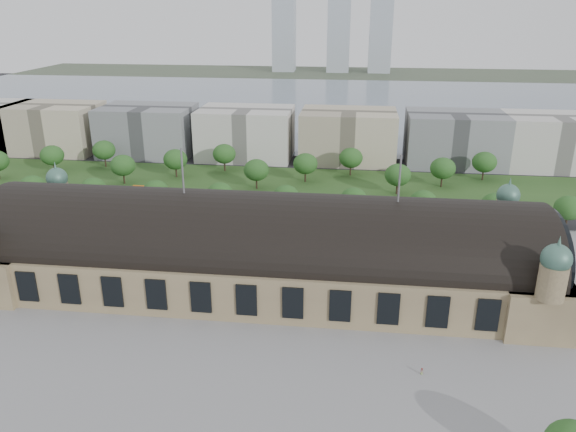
# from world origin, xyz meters

# --- Properties ---
(ground) EXTENTS (900.00, 900.00, 0.00)m
(ground) POSITION_xyz_m (0.00, 0.00, 0.00)
(ground) COLOR black
(ground) RESTS_ON ground
(station) EXTENTS (150.00, 48.40, 44.30)m
(station) POSITION_xyz_m (0.00, 0.00, 10.28)
(station) COLOR #95855D
(station) RESTS_ON ground
(plaza_south) EXTENTS (190.00, 48.00, 0.12)m
(plaza_south) POSITION_xyz_m (10.00, -44.00, 0.00)
(plaza_south) COLOR gray
(plaza_south) RESTS_ON ground
(road_slab) EXTENTS (260.00, 26.00, 0.10)m
(road_slab) POSITION_xyz_m (-20.00, 38.00, 0.00)
(road_slab) COLOR black
(road_slab) RESTS_ON ground
(grass_belt) EXTENTS (300.00, 45.00, 0.10)m
(grass_belt) POSITION_xyz_m (-15.00, 93.00, 0.00)
(grass_belt) COLOR #294C1E
(grass_belt) RESTS_ON ground
(petrol_station) EXTENTS (14.00, 13.00, 5.05)m
(petrol_station) POSITION_xyz_m (-53.91, 65.28, 2.95)
(petrol_station) COLOR #C75F0B
(petrol_station) RESTS_ON ground
(lake) EXTENTS (700.00, 320.00, 0.08)m
(lake) POSITION_xyz_m (0.00, 298.00, 0.00)
(lake) COLOR slate
(lake) RESTS_ON ground
(far_shore) EXTENTS (700.00, 120.00, 0.14)m
(far_shore) POSITION_xyz_m (0.00, 498.00, 0.00)
(far_shore) COLOR #44513D
(far_shore) RESTS_ON ground
(far_tower_left) EXTENTS (24.00, 24.00, 80.00)m
(far_tower_left) POSITION_xyz_m (-60.00, 508.00, 40.00)
(far_tower_left) COLOR #9EA8B2
(far_tower_left) RESTS_ON ground
(far_tower_mid) EXTENTS (24.00, 24.00, 85.00)m
(far_tower_mid) POSITION_xyz_m (0.00, 508.00, 42.50)
(far_tower_mid) COLOR #9EA8B2
(far_tower_mid) RESTS_ON ground
(far_tower_right) EXTENTS (24.00, 24.00, 75.00)m
(far_tower_right) POSITION_xyz_m (45.00, 508.00, 37.50)
(far_tower_right) COLOR #9EA8B2
(far_tower_right) RESTS_ON ground
(office_1) EXTENTS (45.00, 32.00, 24.00)m
(office_1) POSITION_xyz_m (-130.00, 133.00, 12.00)
(office_1) COLOR #C2B698
(office_1) RESTS_ON ground
(office_2) EXTENTS (45.00, 32.00, 24.00)m
(office_2) POSITION_xyz_m (-80.00, 133.00, 12.00)
(office_2) COLOR gray
(office_2) RESTS_ON ground
(office_3) EXTENTS (45.00, 32.00, 24.00)m
(office_3) POSITION_xyz_m (-30.00, 133.00, 12.00)
(office_3) COLOR silver
(office_3) RESTS_ON ground
(office_4) EXTENTS (45.00, 32.00, 24.00)m
(office_4) POSITION_xyz_m (20.00, 133.00, 12.00)
(office_4) COLOR #C2B698
(office_4) RESTS_ON ground
(office_5) EXTENTS (45.00, 32.00, 24.00)m
(office_5) POSITION_xyz_m (70.00, 133.00, 12.00)
(office_5) COLOR gray
(office_5) RESTS_ON ground
(office_6) EXTENTS (45.00, 32.00, 24.00)m
(office_6) POSITION_xyz_m (115.00, 133.00, 12.00)
(office_6) COLOR silver
(office_6) RESTS_ON ground
(tree_row_1) EXTENTS (9.60, 9.60, 11.52)m
(tree_row_1) POSITION_xyz_m (-96.00, 53.00, 7.43)
(tree_row_1) COLOR #2D2116
(tree_row_1) RESTS_ON ground
(tree_row_2) EXTENTS (9.60, 9.60, 11.52)m
(tree_row_2) POSITION_xyz_m (-72.00, 53.00, 7.43)
(tree_row_2) COLOR #2D2116
(tree_row_2) RESTS_ON ground
(tree_row_3) EXTENTS (9.60, 9.60, 11.52)m
(tree_row_3) POSITION_xyz_m (-48.00, 53.00, 7.43)
(tree_row_3) COLOR #2D2116
(tree_row_3) RESTS_ON ground
(tree_row_4) EXTENTS (9.60, 9.60, 11.52)m
(tree_row_4) POSITION_xyz_m (-24.00, 53.00, 7.43)
(tree_row_4) COLOR #2D2116
(tree_row_4) RESTS_ON ground
(tree_row_5) EXTENTS (9.60, 9.60, 11.52)m
(tree_row_5) POSITION_xyz_m (0.00, 53.00, 7.43)
(tree_row_5) COLOR #2D2116
(tree_row_5) RESTS_ON ground
(tree_row_6) EXTENTS (9.60, 9.60, 11.52)m
(tree_row_6) POSITION_xyz_m (24.00, 53.00, 7.43)
(tree_row_6) COLOR #2D2116
(tree_row_6) RESTS_ON ground
(tree_row_7) EXTENTS (9.60, 9.60, 11.52)m
(tree_row_7) POSITION_xyz_m (48.00, 53.00, 7.43)
(tree_row_7) COLOR #2D2116
(tree_row_7) RESTS_ON ground
(tree_row_8) EXTENTS (9.60, 9.60, 11.52)m
(tree_row_8) POSITION_xyz_m (72.00, 53.00, 7.43)
(tree_row_8) COLOR #2D2116
(tree_row_8) RESTS_ON ground
(tree_row_9) EXTENTS (9.60, 9.60, 11.52)m
(tree_row_9) POSITION_xyz_m (96.00, 53.00, 7.43)
(tree_row_9) COLOR #2D2116
(tree_row_9) RESTS_ON ground
(tree_belt_1) EXTENTS (10.40, 10.40, 12.48)m
(tree_belt_1) POSITION_xyz_m (-111.00, 95.00, 8.05)
(tree_belt_1) COLOR #2D2116
(tree_belt_1) RESTS_ON ground
(tree_belt_2) EXTENTS (10.40, 10.40, 12.48)m
(tree_belt_2) POSITION_xyz_m (-92.00, 107.00, 8.05)
(tree_belt_2) COLOR #2D2116
(tree_belt_2) RESTS_ON ground
(tree_belt_3) EXTENTS (10.40, 10.40, 12.48)m
(tree_belt_3) POSITION_xyz_m (-73.00, 83.00, 8.05)
(tree_belt_3) COLOR #2D2116
(tree_belt_3) RESTS_ON ground
(tree_belt_4) EXTENTS (10.40, 10.40, 12.48)m
(tree_belt_4) POSITION_xyz_m (-54.00, 95.00, 8.05)
(tree_belt_4) COLOR #2D2116
(tree_belt_4) RESTS_ON ground
(tree_belt_5) EXTENTS (10.40, 10.40, 12.48)m
(tree_belt_5) POSITION_xyz_m (-35.00, 107.00, 8.05)
(tree_belt_5) COLOR #2D2116
(tree_belt_5) RESTS_ON ground
(tree_belt_6) EXTENTS (10.40, 10.40, 12.48)m
(tree_belt_6) POSITION_xyz_m (-16.00, 83.00, 8.05)
(tree_belt_6) COLOR #2D2116
(tree_belt_6) RESTS_ON ground
(tree_belt_7) EXTENTS (10.40, 10.40, 12.48)m
(tree_belt_7) POSITION_xyz_m (3.00, 95.00, 8.05)
(tree_belt_7) COLOR #2D2116
(tree_belt_7) RESTS_ON ground
(tree_belt_8) EXTENTS (10.40, 10.40, 12.48)m
(tree_belt_8) POSITION_xyz_m (22.00, 107.00, 8.05)
(tree_belt_8) COLOR #2D2116
(tree_belt_8) RESTS_ON ground
(tree_belt_9) EXTENTS (10.40, 10.40, 12.48)m
(tree_belt_9) POSITION_xyz_m (41.00, 83.00, 8.05)
(tree_belt_9) COLOR #2D2116
(tree_belt_9) RESTS_ON ground
(tree_belt_10) EXTENTS (10.40, 10.40, 12.48)m
(tree_belt_10) POSITION_xyz_m (60.00, 95.00, 8.05)
(tree_belt_10) COLOR #2D2116
(tree_belt_10) RESTS_ON ground
(tree_belt_11) EXTENTS (10.40, 10.40, 12.48)m
(tree_belt_11) POSITION_xyz_m (79.00, 107.00, 8.05)
(tree_belt_11) COLOR #2D2116
(tree_belt_11) RESTS_ON ground
(traffic_car_0) EXTENTS (4.94, 2.44, 1.62)m
(traffic_car_0) POSITION_xyz_m (-93.31, 33.37, 0.81)
(traffic_car_0) COLOR silver
(traffic_car_0) RESTS_ON ground
(traffic_car_1) EXTENTS (4.29, 1.88, 1.37)m
(traffic_car_1) POSITION_xyz_m (-76.85, 44.35, 0.68)
(traffic_car_1) COLOR #9C9FA5
(traffic_car_1) RESTS_ON ground
(traffic_car_2) EXTENTS (4.74, 2.38, 1.29)m
(traffic_car_2) POSITION_xyz_m (-56.78, 34.52, 0.64)
(traffic_car_2) COLOR black
(traffic_car_2) RESTS_ON ground
(traffic_car_3) EXTENTS (5.08, 2.36, 1.44)m
(traffic_car_3) POSITION_xyz_m (-23.98, 48.44, 0.72)
(traffic_car_3) COLOR maroon
(traffic_car_3) RESTS_ON ground
(traffic_car_4) EXTENTS (3.94, 1.93, 1.29)m
(traffic_car_4) POSITION_xyz_m (2.82, 34.32, 0.65)
(traffic_car_4) COLOR #1B1743
(traffic_car_4) RESTS_ON ground
(traffic_car_5) EXTENTS (5.01, 2.06, 1.61)m
(traffic_car_5) POSITION_xyz_m (29.57, 39.84, 0.81)
(traffic_car_5) COLOR #515258
(traffic_car_5) RESTS_ON ground
(parked_car_0) EXTENTS (4.32, 2.94, 1.35)m
(parked_car_0) POSITION_xyz_m (-80.00, 25.00, 0.67)
(parked_car_0) COLOR black
(parked_car_0) RESTS_ON ground
(parked_car_1) EXTENTS (5.63, 4.65, 1.43)m
(parked_car_1) POSITION_xyz_m (-51.42, 21.00, 0.71)
(parked_car_1) COLOR maroon
(parked_car_1) RESTS_ON ground
(parked_car_2) EXTENTS (5.33, 4.46, 1.46)m
(parked_car_2) POSITION_xyz_m (-42.27, 21.00, 0.73)
(parked_car_2) COLOR #1F1B4E
(parked_car_2) RESTS_ON ground
(parked_car_3) EXTENTS (4.87, 4.18, 1.58)m
(parked_car_3) POSITION_xyz_m (-53.17, 21.00, 0.79)
(parked_car_3) COLOR #595D61
(parked_car_3) RESTS_ON ground
(parked_car_4) EXTENTS (4.96, 4.34, 1.62)m
(parked_car_4) POSITION_xyz_m (-41.49, 21.61, 0.81)
(parked_car_4) COLOR #BABABC
(parked_car_4) RESTS_ON ground
(parked_car_5) EXTENTS (5.50, 4.02, 1.39)m
(parked_car_5) POSITION_xyz_m (-22.54, 25.00, 0.69)
(parked_car_5) COLOR #92959A
(parked_car_5) RESTS_ON ground
(parked_car_6) EXTENTS (4.76, 3.87, 1.30)m
(parked_car_6) POSITION_xyz_m (-45.69, 21.00, 0.65)
(parked_car_6) COLOR black
(parked_car_6) RESTS_ON ground
(bus_west) EXTENTS (12.66, 3.22, 3.51)m
(bus_west) POSITION_xyz_m (-12.36, 27.01, 1.75)
(bus_west) COLOR #B41C1C
(bus_west) RESTS_ON ground
(bus_mid) EXTENTS (13.57, 3.57, 3.75)m
(bus_mid) POSITION_xyz_m (-9.58, 27.00, 1.88)
(bus_mid) COLOR beige
(bus_mid) RESTS_ON ground
(bus_east) EXTENTS (11.86, 3.65, 3.25)m
(bus_east) POSITION_xyz_m (40.00, 27.00, 1.63)
(bus_east) COLOR silver
(bus_east) RESTS_ON ground
(pedestrian_0) EXTENTS (0.85, 0.65, 1.53)m
(pedestrian_0) POSITION_xyz_m (39.52, -35.04, 0.77)
(pedestrian_0) COLOR gray
(pedestrian_0) RESTS_ON ground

